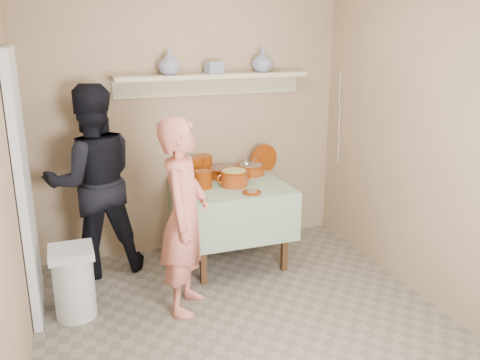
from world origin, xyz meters
name	(u,v)px	position (x,y,z in m)	size (l,w,h in m)	color
ground	(256,338)	(0.00, 0.00, 0.00)	(3.50, 3.50, 0.00)	#746B5B
tile_panel	(24,188)	(-1.46, 0.95, 1.00)	(0.06, 0.70, 2.00)	silver
plate_stack_a	(196,168)	(-0.01, 1.53, 0.86)	(0.15, 0.15, 0.21)	#662306
plate_stack_b	(204,165)	(0.09, 1.62, 0.86)	(0.16, 0.16, 0.20)	#662306
bowl_stack	(203,179)	(-0.02, 1.22, 0.84)	(0.16, 0.16, 0.16)	#662306
empty_bowl	(192,183)	(-0.10, 1.33, 0.78)	(0.16, 0.16, 0.05)	#662306
propped_lid	(264,159)	(0.70, 1.58, 0.88)	(0.28, 0.28, 0.02)	#662306
vase_right	(263,61)	(0.69, 1.62, 1.83)	(0.20, 0.20, 0.21)	navy
vase_left	(169,63)	(-0.20, 1.63, 1.83)	(0.20, 0.20, 0.21)	navy
ceramic_box	(214,67)	(0.21, 1.63, 1.77)	(0.15, 0.11, 0.11)	navy
person_cook	(184,217)	(-0.36, 0.58, 0.76)	(0.55, 0.36, 1.52)	#CD6B58
person_helper	(93,182)	(-0.95, 1.47, 0.84)	(0.82, 0.64, 1.69)	black
room_shell	(258,113)	(0.00, 0.00, 1.61)	(3.04, 3.54, 2.62)	tan
serving_table	(231,195)	(0.25, 1.28, 0.64)	(0.97, 0.97, 0.76)	#4C2D16
cazuela_meat_a	(224,171)	(0.25, 1.48, 0.82)	(0.30, 0.30, 0.10)	maroon
cazuela_meat_b	(251,168)	(0.53, 1.49, 0.82)	(0.28, 0.28, 0.10)	maroon
ladle	(247,164)	(0.48, 1.47, 0.87)	(0.08, 0.26, 0.19)	silver
cazuela_rice	(234,177)	(0.25, 1.19, 0.85)	(0.33, 0.25, 0.14)	maroon
front_plate	(252,192)	(0.32, 0.93, 0.77)	(0.16, 0.16, 0.03)	#662306
wall_shelf	(212,78)	(0.20, 1.65, 1.67)	(1.80, 0.25, 0.21)	#BEB28D
trash_bin	(74,282)	(-1.18, 0.74, 0.28)	(0.32, 0.32, 0.56)	silver
electrical_cord	(339,119)	(1.47, 1.48, 1.25)	(0.01, 0.05, 0.90)	silver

